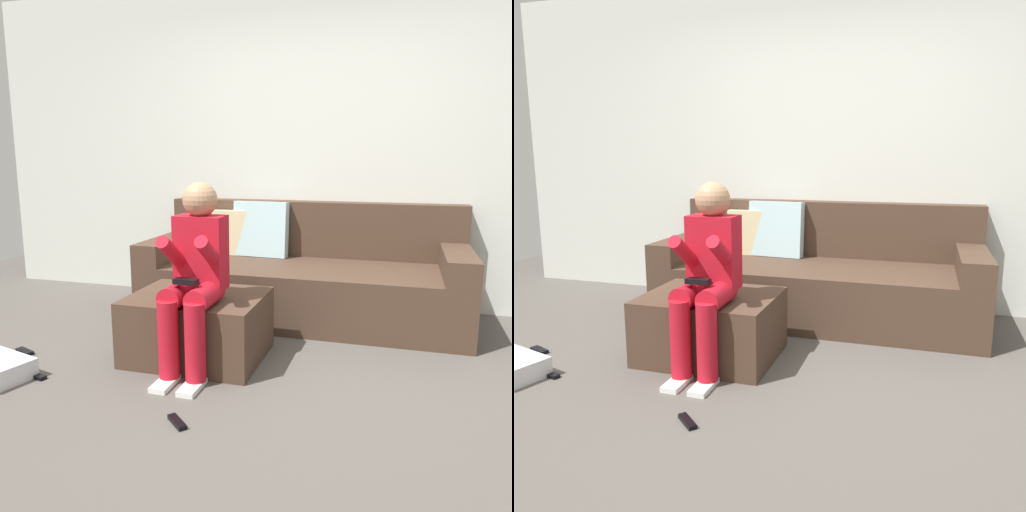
% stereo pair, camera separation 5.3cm
% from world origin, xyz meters
% --- Properties ---
extents(ground_plane, '(8.07, 8.07, 0.00)m').
position_xyz_m(ground_plane, '(0.00, 0.00, 0.00)').
color(ground_plane, '#544F49').
extents(wall_back, '(6.21, 0.10, 2.74)m').
position_xyz_m(wall_back, '(0.00, 1.96, 1.37)').
color(wall_back, silver).
rests_on(wall_back, ground_plane).
extents(couch_sectional, '(2.50, 0.99, 0.91)m').
position_xyz_m(couch_sectional, '(-0.03, 1.48, 0.31)').
color(couch_sectional, '#473326').
rests_on(couch_sectional, ground_plane).
extents(ottoman, '(0.83, 0.67, 0.41)m').
position_xyz_m(ottoman, '(-0.51, 0.42, 0.21)').
color(ottoman, '#473326').
rests_on(ottoman, ground_plane).
extents(person_seated, '(0.30, 0.59, 1.13)m').
position_xyz_m(person_seated, '(-0.44, 0.23, 0.61)').
color(person_seated, red).
rests_on(person_seated, ground_plane).
extents(remote_near_ottoman, '(0.14, 0.13, 0.02)m').
position_xyz_m(remote_near_ottoman, '(-0.28, -0.40, 0.01)').
color(remote_near_ottoman, black).
rests_on(remote_near_ottoman, ground_plane).
extents(remote_by_storage_bin, '(0.19, 0.09, 0.02)m').
position_xyz_m(remote_by_storage_bin, '(-1.32, -0.14, 0.01)').
color(remote_by_storage_bin, black).
rests_on(remote_by_storage_bin, ground_plane).
extents(remote_under_side_table, '(0.16, 0.10, 0.02)m').
position_xyz_m(remote_under_side_table, '(-1.64, 0.15, 0.01)').
color(remote_under_side_table, black).
rests_on(remote_under_side_table, ground_plane).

